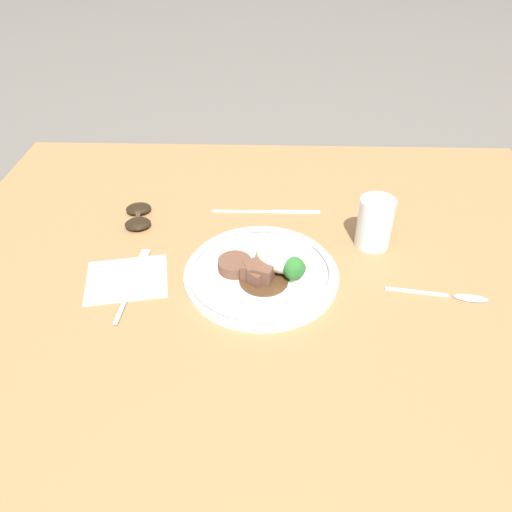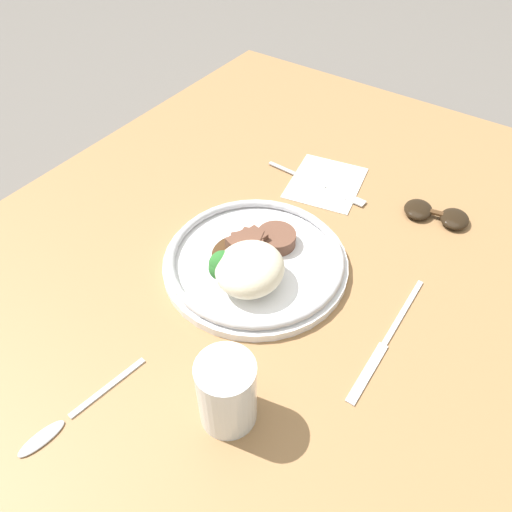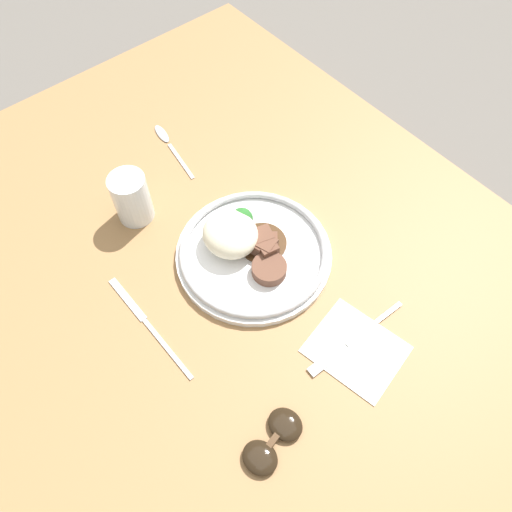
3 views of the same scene
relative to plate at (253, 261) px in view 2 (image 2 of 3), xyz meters
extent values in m
plane|color=#5B5651|center=(0.00, 0.05, -0.06)|extent=(8.00, 8.00, 0.00)
cube|color=olive|center=(0.00, 0.05, -0.04)|extent=(1.22, 0.97, 0.04)
cube|color=silver|center=(-0.24, -0.01, -0.02)|extent=(0.16, 0.14, 0.00)
cylinder|color=white|center=(-0.01, 0.00, -0.01)|extent=(0.27, 0.27, 0.01)
torus|color=#B2B2B7|center=(-0.01, 0.00, 0.00)|extent=(0.25, 0.25, 0.01)
ellipsoid|color=beige|center=(0.03, 0.02, 0.02)|extent=(0.10, 0.09, 0.06)
cylinder|color=brown|center=(-0.05, 0.00, 0.00)|extent=(0.06, 0.06, 0.02)
cylinder|color=#472D19|center=(0.00, -0.03, -0.01)|extent=(0.08, 0.08, 0.00)
cube|color=brown|center=(-0.02, -0.02, 0.01)|extent=(0.04, 0.04, 0.03)
cube|color=brown|center=(-0.03, -0.02, 0.01)|extent=(0.03, 0.03, 0.03)
cube|color=brown|center=(-0.02, -0.03, 0.01)|extent=(0.04, 0.04, 0.03)
cube|color=brown|center=(-0.01, -0.01, 0.01)|extent=(0.04, 0.04, 0.03)
cube|color=brown|center=(0.00, -0.03, 0.01)|extent=(0.04, 0.04, 0.03)
cylinder|color=#568442|center=(0.04, -0.02, 0.00)|extent=(0.01, 0.01, 0.01)
sphere|color=#286628|center=(0.04, -0.02, 0.02)|extent=(0.04, 0.04, 0.04)
cylinder|color=#568442|center=(0.05, -0.02, 0.00)|extent=(0.01, 0.01, 0.01)
sphere|color=#286628|center=(0.05, -0.02, 0.02)|extent=(0.03, 0.03, 0.03)
cylinder|color=#568442|center=(0.04, -0.02, 0.00)|extent=(0.01, 0.01, 0.01)
sphere|color=#286628|center=(0.04, -0.02, 0.01)|extent=(0.03, 0.03, 0.03)
cylinder|color=orange|center=(0.20, 0.10, 0.02)|extent=(0.06, 0.06, 0.07)
cylinder|color=silver|center=(0.20, 0.10, 0.03)|extent=(0.06, 0.06, 0.10)
cube|color=#B7B7BC|center=(-0.23, -0.07, -0.02)|extent=(0.01, 0.12, 0.00)
cube|color=#B7B7BC|center=(-0.22, 0.03, -0.02)|extent=(0.02, 0.07, 0.00)
cube|color=#B7B7BC|center=(-0.05, 0.21, -0.02)|extent=(0.13, 0.01, 0.00)
cube|color=#B7B7BC|center=(0.06, 0.21, -0.02)|extent=(0.10, 0.01, 0.00)
cube|color=#B7B7BC|center=(0.25, -0.03, -0.02)|extent=(0.10, 0.02, 0.00)
ellipsoid|color=#B7B7BC|center=(0.34, -0.05, -0.02)|extent=(0.06, 0.03, 0.01)
ellipsoid|color=black|center=(-0.26, 0.15, -0.01)|extent=(0.06, 0.05, 0.02)
ellipsoid|color=black|center=(-0.27, 0.20, -0.01)|extent=(0.06, 0.05, 0.02)
cube|color=#472D19|center=(-0.26, 0.17, -0.01)|extent=(0.01, 0.02, 0.00)
camera|label=1|loc=(0.01, -0.66, 0.53)|focal=35.00mm
camera|label=2|loc=(0.40, 0.28, 0.51)|focal=35.00mm
camera|label=3|loc=(-0.36, 0.29, 0.71)|focal=35.00mm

